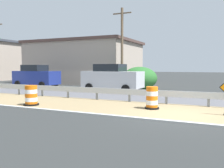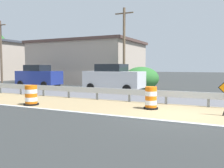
% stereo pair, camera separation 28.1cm
% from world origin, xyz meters
% --- Properties ---
extents(ground_plane, '(160.00, 160.00, 0.00)m').
position_xyz_m(ground_plane, '(0.00, 0.00, 0.00)').
color(ground_plane, '#2B2D2D').
extents(median_dirt_strip, '(4.11, 120.00, 0.01)m').
position_xyz_m(median_dirt_strip, '(0.86, 0.00, 0.00)').
color(median_dirt_strip, '#8E7A56').
rests_on(median_dirt_strip, ground).
extents(far_lane_asphalt, '(6.57, 120.00, 0.00)m').
position_xyz_m(far_lane_asphalt, '(6.19, 0.00, 0.00)').
color(far_lane_asphalt, '#56565B').
rests_on(far_lane_asphalt, ground).
extents(curb_near_edge, '(0.20, 120.00, 0.11)m').
position_xyz_m(curb_near_edge, '(-1.30, 0.00, 0.00)').
color(curb_near_edge, '#ADADA8').
rests_on(curb_near_edge, ground).
extents(guardrail_median, '(0.18, 48.84, 0.71)m').
position_xyz_m(guardrail_median, '(2.67, 2.19, 0.52)').
color(guardrail_median, '#ADB2B7').
rests_on(guardrail_median, ground).
extents(traffic_barrel_nearest, '(0.66, 0.66, 1.02)m').
position_xyz_m(traffic_barrel_nearest, '(0.99, 1.47, 0.46)').
color(traffic_barrel_nearest, orange).
rests_on(traffic_barrel_nearest, ground).
extents(traffic_barrel_close, '(0.75, 0.75, 1.00)m').
position_xyz_m(traffic_barrel_close, '(-0.51, 7.25, 0.45)').
color(traffic_barrel_close, orange).
rests_on(traffic_barrel_close, ground).
extents(car_trailing_near_lane, '(2.19, 4.75, 2.13)m').
position_xyz_m(car_trailing_near_lane, '(7.48, 6.46, 1.07)').
color(car_trailing_near_lane, silver).
rests_on(car_trailing_near_lane, ground).
extents(car_distant_c, '(2.01, 4.38, 2.09)m').
position_xyz_m(car_distant_c, '(7.71, 14.31, 1.04)').
color(car_distant_c, navy).
rests_on(car_distant_c, ground).
extents(roadside_shop_near, '(8.81, 12.36, 4.93)m').
position_xyz_m(roadside_shop_near, '(15.68, 13.84, 2.48)').
color(roadside_shop_near, '#AD9E8E').
rests_on(roadside_shop_near, ground).
extents(utility_pole_near, '(0.24, 1.80, 7.36)m').
position_xyz_m(utility_pole_near, '(11.36, 7.22, 3.83)').
color(utility_pole_near, brown).
rests_on(utility_pole_near, ground).
extents(bush_roadside, '(2.91, 2.91, 1.92)m').
position_xyz_m(bush_roadside, '(9.57, 4.89, 0.96)').
color(bush_roadside, '#286028').
rests_on(bush_roadside, ground).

